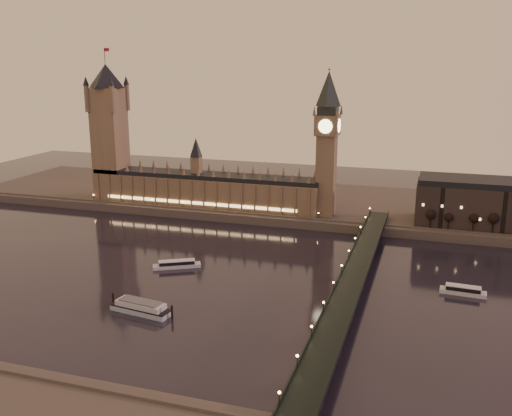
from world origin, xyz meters
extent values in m
plane|color=black|center=(0.00, 0.00, 0.00)|extent=(700.00, 700.00, 0.00)
cube|color=#423D35|center=(30.00, 165.00, 3.00)|extent=(560.00, 130.00, 6.00)
cube|color=brown|center=(-40.00, 121.00, 17.00)|extent=(180.00, 26.00, 22.00)
cube|color=black|center=(-40.00, 121.00, 29.60)|extent=(180.00, 22.00, 3.20)
cube|color=#FFCC7F|center=(-40.00, 107.50, 11.00)|extent=(153.00, 0.25, 2.20)
cube|color=brown|center=(-120.00, 121.00, 50.00)|extent=(22.00, 22.00, 88.00)
cone|color=black|center=(-120.00, 121.00, 103.00)|extent=(31.68, 31.68, 18.00)
cylinder|color=black|center=(-120.00, 121.00, 118.00)|extent=(0.44, 0.44, 12.00)
cube|color=maroon|center=(-117.80, 121.00, 122.50)|extent=(4.00, 0.15, 2.50)
cube|color=brown|center=(54.00, 121.00, 35.00)|extent=(13.00, 13.00, 58.00)
cube|color=brown|center=(54.00, 121.00, 71.00)|extent=(16.00, 16.00, 14.00)
cylinder|color=#FFEAA5|center=(54.00, 112.82, 71.00)|extent=(9.60, 0.35, 9.60)
cylinder|color=#FFEAA5|center=(45.82, 121.00, 71.00)|extent=(0.35, 9.60, 9.60)
cube|color=black|center=(54.00, 121.00, 81.00)|extent=(13.00, 13.00, 6.00)
cone|color=black|center=(54.00, 121.00, 96.00)|extent=(17.68, 17.68, 24.00)
sphere|color=gold|center=(54.00, 121.00, 109.00)|extent=(2.00, 2.00, 2.00)
cube|color=black|center=(92.00, 0.00, 8.00)|extent=(13.00, 260.00, 2.00)
cube|color=black|center=(85.70, 0.00, 9.50)|extent=(0.60, 260.00, 1.00)
cube|color=black|center=(98.30, 0.00, 9.50)|extent=(0.60, 260.00, 1.00)
cube|color=black|center=(172.00, 127.00, 20.00)|extent=(110.00, 36.00, 28.00)
cube|color=black|center=(172.00, 127.00, 36.00)|extent=(108.00, 34.00, 4.00)
cylinder|color=black|center=(126.42, 109.00, 10.75)|extent=(0.70, 0.70, 9.51)
sphere|color=black|center=(126.42, 109.00, 15.72)|extent=(6.34, 6.34, 6.34)
cylinder|color=black|center=(140.06, 109.00, 10.75)|extent=(0.70, 0.70, 9.51)
sphere|color=black|center=(140.06, 109.00, 15.72)|extent=(6.34, 6.34, 6.34)
cylinder|color=black|center=(153.70, 109.00, 10.75)|extent=(0.70, 0.70, 9.51)
sphere|color=black|center=(153.70, 109.00, 15.72)|extent=(6.34, 6.34, 6.34)
cylinder|color=black|center=(167.34, 109.00, 10.75)|extent=(0.70, 0.70, 9.51)
sphere|color=black|center=(167.34, 109.00, 15.72)|extent=(6.34, 6.34, 6.34)
cube|color=silver|center=(-8.96, 4.93, 0.99)|extent=(26.54, 18.11, 1.98)
cube|color=black|center=(-8.96, 4.93, 2.97)|extent=(19.86, 13.81, 1.98)
cube|color=silver|center=(-8.96, 4.93, 4.15)|extent=(20.45, 14.28, 0.36)
cube|color=silver|center=(145.82, 14.04, 1.03)|extent=(22.83, 7.43, 2.06)
cube|color=black|center=(145.82, 14.04, 3.09)|extent=(16.92, 5.98, 2.06)
cube|color=silver|center=(145.82, 14.04, 4.31)|extent=(17.39, 6.25, 0.38)
cube|color=#9AB3C4|center=(0.75, -54.76, 1.22)|extent=(31.02, 12.62, 2.45)
cube|color=black|center=(0.75, -54.76, 2.68)|extent=(31.02, 12.62, 0.47)
cube|color=silver|center=(0.75, -54.76, 4.14)|extent=(25.30, 10.89, 2.45)
cube|color=#595B5E|center=(0.75, -54.76, 5.70)|extent=(21.44, 9.43, 0.66)
cylinder|color=black|center=(-16.03, -51.38, 3.20)|extent=(1.04, 1.04, 6.40)
cylinder|color=black|center=(17.54, -56.14, 3.20)|extent=(1.04, 1.04, 6.40)
camera|label=1|loc=(127.11, -273.60, 115.46)|focal=40.00mm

